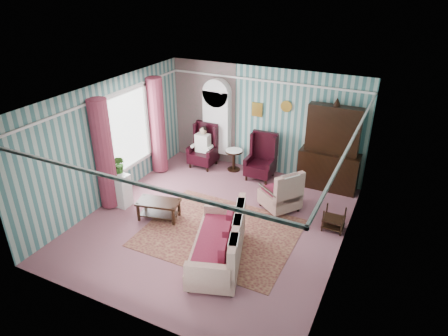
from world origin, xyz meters
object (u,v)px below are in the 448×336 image
at_px(round_side_table, 234,160).
at_px(coffee_table, 159,210).
at_px(dresser_hutch, 331,146).
at_px(wingback_left, 203,146).
at_px(wingback_right, 261,157).
at_px(nest_table, 334,219).
at_px(plant_stand, 119,190).
at_px(bookcase, 217,127).
at_px(sofa, 217,241).
at_px(seated_woman, 203,147).
at_px(floral_armchair, 281,189).

distance_m(round_side_table, coffee_table, 3.04).
bearing_deg(dresser_hutch, coffee_table, -134.83).
xyz_separation_m(wingback_left, round_side_table, (0.90, 0.15, -0.33)).
height_order(dresser_hutch, wingback_right, dresser_hutch).
distance_m(wingback_right, nest_table, 2.81).
xyz_separation_m(dresser_hutch, wingback_right, (-1.75, -0.27, -0.55)).
relative_size(plant_stand, coffee_table, 0.85).
bearing_deg(bookcase, sofa, -63.10).
bearing_deg(coffee_table, sofa, -22.14).
relative_size(seated_woman, coffee_table, 1.25).
relative_size(dresser_hutch, wingback_left, 1.89).
height_order(wingback_left, round_side_table, wingback_left).
height_order(seated_woman, plant_stand, seated_woman).
distance_m(round_side_table, nest_table, 3.60).
distance_m(seated_woman, nest_table, 4.37).
distance_m(wingback_left, wingback_right, 1.75).
xyz_separation_m(dresser_hutch, sofa, (-1.22, -3.88, -0.71)).
relative_size(bookcase, coffee_table, 2.37).
bearing_deg(nest_table, plant_stand, -166.16).
distance_m(seated_woman, plant_stand, 2.87).
relative_size(wingback_left, nest_table, 2.31).
bearing_deg(coffee_table, seated_woman, 98.08).
bearing_deg(nest_table, bookcase, 153.08).
xyz_separation_m(dresser_hutch, nest_table, (0.57, -1.82, -0.91)).
bearing_deg(coffee_table, nest_table, 19.45).
bearing_deg(dresser_hutch, seated_woman, -175.59).
bearing_deg(sofa, plant_stand, 56.36).
bearing_deg(nest_table, dresser_hutch, 107.39).
bearing_deg(seated_woman, wingback_right, 0.00).
distance_m(wingback_right, floral_armchair, 1.59).
bearing_deg(nest_table, coffee_table, -160.55).
relative_size(wingback_right, coffee_table, 1.32).
relative_size(plant_stand, sofa, 0.39).
relative_size(nest_table, coffee_table, 0.57).
relative_size(wingback_right, nest_table, 2.31).
height_order(seated_woman, sofa, seated_woman).
bearing_deg(nest_table, wingback_right, 146.25).
bearing_deg(sofa, wingback_right, -9.75).
relative_size(seated_woman, floral_armchair, 1.10).
bearing_deg(coffee_table, dresser_hutch, 45.17).
relative_size(plant_stand, floral_armchair, 0.74).
height_order(wingback_left, floral_armchair, wingback_left).
bearing_deg(plant_stand, wingback_right, 47.16).
relative_size(wingback_right, plant_stand, 1.56).
height_order(bookcase, plant_stand, bookcase).
xyz_separation_m(bookcase, coffee_table, (0.15, -3.23, -0.90)).
xyz_separation_m(bookcase, sofa, (2.03, -4.00, -0.65)).
relative_size(wingback_left, seated_woman, 1.06).
bearing_deg(bookcase, wingback_left, -122.66).
bearing_deg(plant_stand, dresser_hutch, 35.08).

